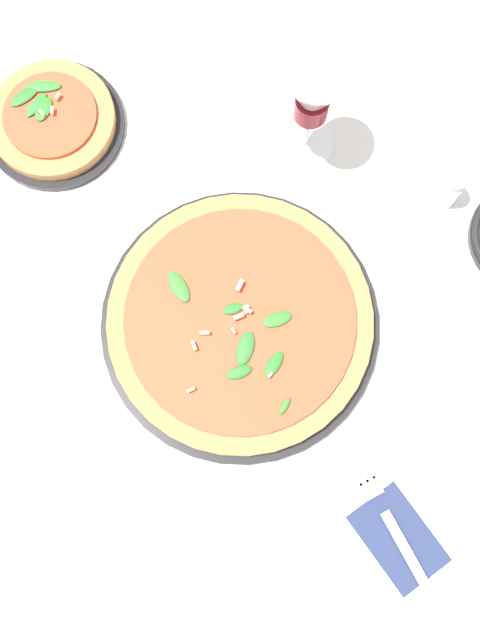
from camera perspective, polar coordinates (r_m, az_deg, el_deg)
name	(u,v)px	position (r m, az deg, el deg)	size (l,w,h in m)	color
ground_plane	(261,346)	(0.94, 1.61, -2.00)	(6.00, 6.00, 0.00)	silver
pizza_arugula_main	(240,322)	(0.93, 0.00, -0.18)	(0.35, 0.35, 0.05)	black
pizza_personal_side	(53,121)	(1.05, -14.07, 14.48)	(0.19, 0.19, 0.05)	black
wine_glass	(313,98)	(0.92, 5.58, 16.47)	(0.08, 0.08, 0.18)	white
napkin	(399,539)	(0.94, 12.00, -15.98)	(0.12, 0.09, 0.01)	navy
fork	(396,533)	(0.93, 11.81, -15.59)	(0.21, 0.02, 0.00)	silver
shaker_pepper	(450,188)	(1.00, 15.70, 9.66)	(0.03, 0.03, 0.07)	silver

